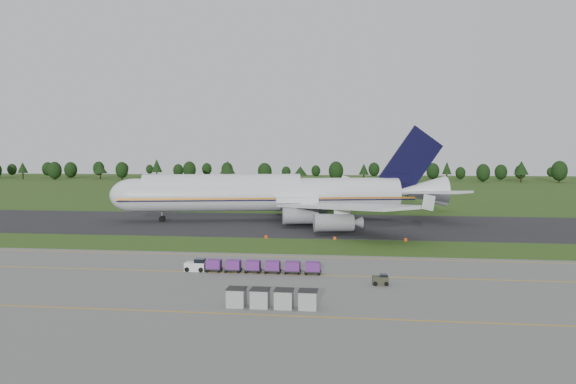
# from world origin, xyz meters

# --- Properties ---
(ground) EXTENTS (600.00, 600.00, 0.00)m
(ground) POSITION_xyz_m (0.00, 0.00, 0.00)
(ground) COLOR #2A4715
(ground) RESTS_ON ground
(apron) EXTENTS (300.00, 52.00, 0.06)m
(apron) POSITION_xyz_m (0.00, -34.00, 0.03)
(apron) COLOR slate
(apron) RESTS_ON ground
(taxiway) EXTENTS (300.00, 40.00, 0.08)m
(taxiway) POSITION_xyz_m (0.00, 28.00, 0.04)
(taxiway) COLOR black
(taxiway) RESTS_ON ground
(apron_markings) EXTENTS (300.00, 30.20, 0.01)m
(apron_markings) POSITION_xyz_m (0.00, -26.98, 0.06)
(apron_markings) COLOR #D2940C
(apron_markings) RESTS_ON apron
(tree_line) EXTENTS (529.20, 24.11, 11.91)m
(tree_line) POSITION_xyz_m (-9.64, 218.57, 5.98)
(tree_line) COLOR black
(tree_line) RESTS_ON ground
(aircraft) EXTENTS (77.79, 73.99, 21.78)m
(aircraft) POSITION_xyz_m (-4.54, 34.12, 6.22)
(aircraft) COLOR silver
(aircraft) RESTS_ON ground
(baggage_train) EXTENTS (17.73, 1.61, 1.55)m
(baggage_train) POSITION_xyz_m (0.79, -21.47, 0.90)
(baggage_train) COLOR silver
(baggage_train) RESTS_ON apron
(utility_cart) EXTENTS (1.90, 1.28, 1.01)m
(utility_cart) POSITION_xyz_m (17.15, -26.30, 0.55)
(utility_cart) COLOR #303223
(utility_cart) RESTS_ON apron
(uld_row) EXTENTS (9.09, 1.89, 1.87)m
(uld_row) POSITION_xyz_m (6.08, -37.37, 1.00)
(uld_row) COLOR #989898
(uld_row) RESTS_ON apron
(edge_markers) EXTENTS (25.18, 0.30, 0.60)m
(edge_markers) POSITION_xyz_m (10.42, 7.12, 0.27)
(edge_markers) COLOR #DF3D07
(edge_markers) RESTS_ON ground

